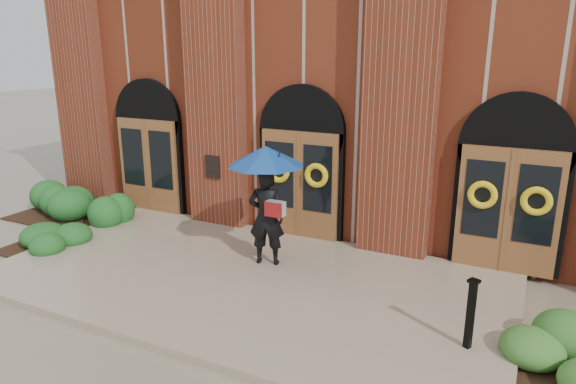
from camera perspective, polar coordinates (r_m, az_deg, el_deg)
The scene contains 8 objects.
ground at distance 10.20m, azimuth -5.37°, elevation -10.39°, with size 90.00×90.00×0.00m, color gray.
landing at distance 10.28m, azimuth -4.94°, elevation -9.69°, with size 10.00×5.30×0.15m, color gray.
church_building at distance 17.26m, azimuth 10.09°, elevation 12.32°, with size 16.20×12.53×7.00m.
man_with_umbrella at distance 10.25m, azimuth -2.44°, elevation 1.07°, with size 1.95×1.95×2.48m.
metal_post at distance 8.20m, azimuth 19.63°, elevation -12.49°, with size 0.19×0.19×1.11m.
hedge_wall_left at distance 14.84m, azimuth -23.35°, elevation -1.46°, with size 3.18×1.27×0.82m, color #1C541F.
hedge_front_left at distance 13.12m, azimuth -25.68°, elevation -4.61°, with size 1.49×1.28×0.53m, color #1B511D.
hedge_front_right at distance 8.41m, azimuth 26.61°, elevation -16.35°, with size 1.43×1.22×0.50m, color #336524.
Camera 1 is at (4.87, -7.74, 4.50)m, focal length 32.00 mm.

